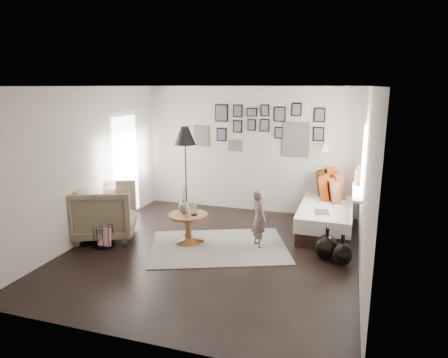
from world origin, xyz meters
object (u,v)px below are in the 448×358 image
(demijohn_large, at_px, (326,247))
(floor_lamp, at_px, (185,139))
(magazine_basket, at_px, (104,235))
(vase, at_px, (184,205))
(pedestal_table, at_px, (188,230))
(daybed, at_px, (327,210))
(armchair, at_px, (105,211))
(child, at_px, (259,219))
(demijohn_small, at_px, (342,254))

(demijohn_large, bearing_deg, floor_lamp, 153.87)
(floor_lamp, bearing_deg, demijohn_large, -26.13)
(magazine_basket, distance_m, demijohn_large, 3.60)
(vase, distance_m, demijohn_large, 2.40)
(pedestal_table, distance_m, magazine_basket, 1.40)
(pedestal_table, bearing_deg, daybed, 34.92)
(vase, bearing_deg, pedestal_table, -14.04)
(armchair, bearing_deg, pedestal_table, -107.21)
(child, bearing_deg, floor_lamp, 16.38)
(daybed, xyz_separation_m, demijohn_small, (0.33, -1.64, -0.15))
(vase, xyz_separation_m, magazine_basket, (-1.20, -0.60, -0.46))
(magazine_basket, relative_size, child, 0.41)
(floor_lamp, relative_size, magazine_basket, 4.60)
(vase, height_order, daybed, daybed)
(demijohn_small, xyz_separation_m, child, (-1.34, 0.33, 0.30))
(pedestal_table, height_order, daybed, daybed)
(pedestal_table, distance_m, demijohn_small, 2.51)
(daybed, relative_size, demijohn_small, 4.62)
(armchair, distance_m, demijohn_small, 4.01)
(pedestal_table, height_order, vase, vase)
(pedestal_table, xyz_separation_m, vase, (-0.08, 0.02, 0.42))
(vase, height_order, child, vase)
(armchair, relative_size, child, 1.06)
(floor_lamp, bearing_deg, daybed, 1.81)
(vase, distance_m, floor_lamp, 1.77)
(pedestal_table, distance_m, daybed, 2.66)
(pedestal_table, relative_size, child, 0.67)
(pedestal_table, relative_size, armchair, 0.63)
(pedestal_table, distance_m, demijohn_large, 2.27)
(pedestal_table, xyz_separation_m, demijohn_small, (2.50, -0.12, -0.06))
(vase, distance_m, magazine_basket, 1.41)
(vase, xyz_separation_m, armchair, (-1.42, -0.20, -0.19))
(demijohn_small, bearing_deg, armchair, -179.15)
(armchair, distance_m, magazine_basket, 0.53)
(vase, bearing_deg, armchair, -172.06)
(vase, relative_size, daybed, 0.21)
(pedestal_table, bearing_deg, demijohn_small, -2.69)
(pedestal_table, distance_m, armchair, 1.52)
(magazine_basket, xyz_separation_m, demijohn_small, (3.78, 0.46, -0.02))
(armchair, distance_m, floor_lamp, 2.13)
(child, bearing_deg, demijohn_small, -143.33)
(demijohn_small, height_order, child, child)
(armchair, relative_size, magazine_basket, 2.60)
(armchair, height_order, demijohn_large, armchair)
(vase, xyz_separation_m, demijohn_large, (2.35, -0.02, -0.45))
(pedestal_table, bearing_deg, demijohn_large, 0.05)
(daybed, relative_size, magazine_basket, 5.57)
(child, bearing_deg, vase, 59.09)
(vase, height_order, floor_lamp, floor_lamp)
(pedestal_table, relative_size, demijohn_small, 1.36)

